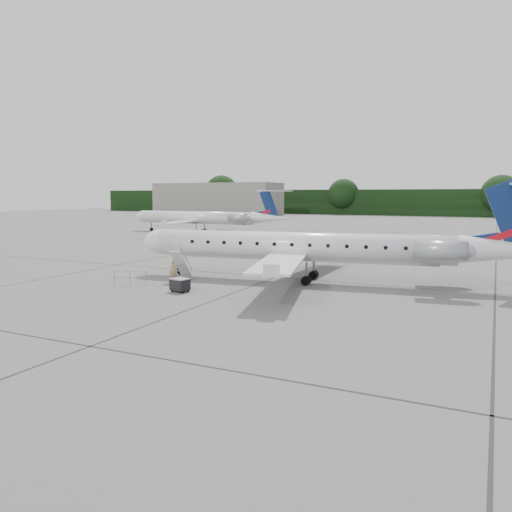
% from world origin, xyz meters
% --- Properties ---
extents(ground, '(320.00, 320.00, 0.00)m').
position_xyz_m(ground, '(0.00, 0.00, 0.00)').
color(ground, slate).
rests_on(ground, ground).
extents(treeline, '(260.00, 4.00, 8.00)m').
position_xyz_m(treeline, '(0.00, 130.00, 4.00)').
color(treeline, black).
rests_on(treeline, ground).
extents(terminal_building, '(40.00, 14.00, 10.00)m').
position_xyz_m(terminal_building, '(-70.00, 110.00, 5.00)').
color(terminal_building, slate).
rests_on(terminal_building, ground).
extents(main_regional_jet, '(30.66, 23.90, 7.23)m').
position_xyz_m(main_regional_jet, '(-2.97, 6.14, 3.61)').
color(main_regional_jet, silver).
rests_on(main_regional_jet, ground).
extents(airstair, '(1.12, 2.17, 2.26)m').
position_xyz_m(airstair, '(-11.00, 2.93, 1.13)').
color(airstair, silver).
rests_on(airstair, ground).
extents(passenger, '(0.70, 0.62, 1.60)m').
position_xyz_m(passenger, '(-10.84, 1.75, 0.80)').
color(passenger, '#907C4E').
rests_on(passenger, ground).
extents(safety_railing, '(1.98, 1.11, 1.00)m').
position_xyz_m(safety_railing, '(-13.07, -0.42, 0.50)').
color(safety_railing, '#919399').
rests_on(safety_railing, ground).
extents(baggage_cart, '(1.26, 1.10, 0.95)m').
position_xyz_m(baggage_cart, '(-8.41, -1.02, 0.48)').
color(baggage_cart, black).
rests_on(baggage_cart, ground).
extents(bg_regional_left, '(27.29, 19.69, 7.15)m').
position_xyz_m(bg_regional_left, '(-35.33, 42.90, 3.57)').
color(bg_regional_left, silver).
rests_on(bg_regional_left, ground).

